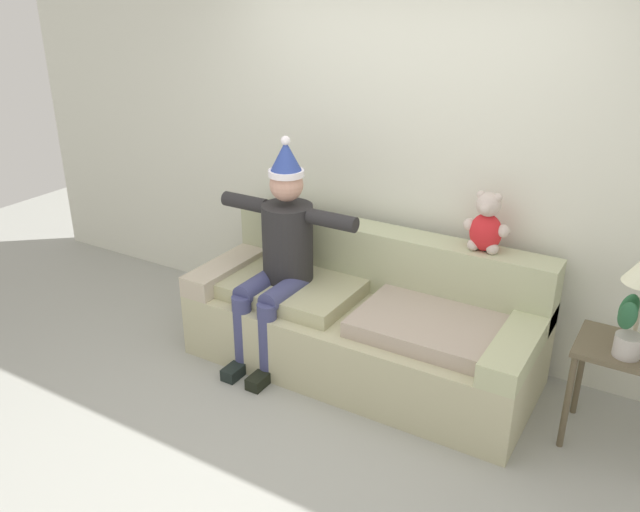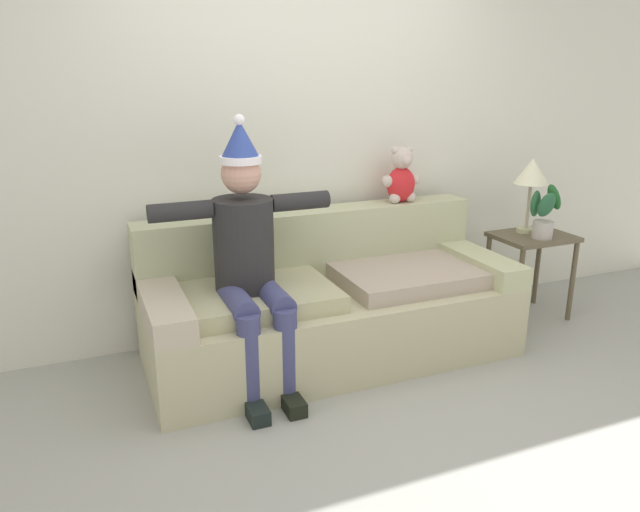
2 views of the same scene
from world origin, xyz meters
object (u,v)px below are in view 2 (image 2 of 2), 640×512
Objects in this scene: couch at (329,303)px; person_seated at (249,255)px; side_table at (532,250)px; teddy_bear at (401,177)px; potted_plant at (544,214)px; table_lamp at (532,175)px.

couch is 0.73m from person_seated.
couch is at bearing 179.78° from side_table.
teddy_bear is 0.97× the size of potted_plant.
teddy_bear is 0.95m from table_lamp.
potted_plant is (-0.01, -0.17, -0.24)m from table_lamp.
person_seated reaches higher than table_lamp.
side_table is at bearing -17.94° from teddy_bear.
couch is at bearing 17.15° from person_seated.
teddy_bear is 0.62× the size of side_table.
table_lamp is at bearing 6.63° from person_seated.
side_table is (1.58, -0.01, 0.17)m from couch.
couch is 3.66× the size of side_table.
side_table is 0.53m from table_lamp.
table_lamp is at bearing 86.39° from potted_plant.
couch is 1.64m from potted_plant.
teddy_bear is 0.72× the size of table_lamp.
table_lamp is (2.14, 0.25, 0.27)m from person_seated.
person_seated is at bearing -162.85° from couch.
person_seated is 2.85× the size of table_lamp.
table_lamp is at bearing 87.74° from side_table.
person_seated is at bearing -177.99° from potted_plant.
couch is 5.75× the size of potted_plant.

